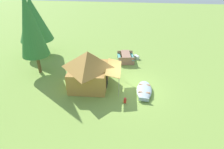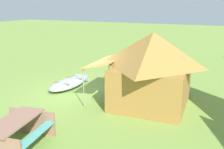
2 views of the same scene
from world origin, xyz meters
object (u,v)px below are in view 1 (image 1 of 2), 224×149
at_px(canvas_cabin_tent, 89,69).
at_px(fuel_can, 125,100).
at_px(cooler_box, 136,57).
at_px(picnic_table, 126,56).
at_px(pine_tree_far_center, 33,19).
at_px(pine_tree_back_right, 30,26).
at_px(beached_rowboat, 144,90).

xyz_separation_m(canvas_cabin_tent, fuel_can, (-1.70, -2.79, -1.26)).
relative_size(canvas_cabin_tent, cooler_box, 6.79).
relative_size(picnic_table, pine_tree_far_center, 0.36).
distance_m(pine_tree_back_right, pine_tree_far_center, 3.97).
height_order(beached_rowboat, cooler_box, beached_rowboat).
bearing_deg(fuel_can, picnic_table, 3.93).
bearing_deg(cooler_box, picnic_table, 127.04).
bearing_deg(beached_rowboat, cooler_box, 6.89).
distance_m(beached_rowboat, pine_tree_back_right, 9.65).
height_order(picnic_table, fuel_can, picnic_table).
bearing_deg(canvas_cabin_tent, fuel_can, -121.39).
bearing_deg(pine_tree_back_right, picnic_table, -65.93).
bearing_deg(picnic_table, pine_tree_back_right, 114.07).
bearing_deg(fuel_can, beached_rowboat, -43.19).
xyz_separation_m(canvas_cabin_tent, picnic_table, (4.51, -2.36, -0.94)).
xyz_separation_m(picnic_table, fuel_can, (-6.21, -0.43, -0.31)).
distance_m(picnic_table, cooler_box, 1.30).
height_order(cooler_box, pine_tree_far_center, pine_tree_far_center).
distance_m(beached_rowboat, picnic_table, 5.16).
height_order(fuel_can, pine_tree_back_right, pine_tree_back_right).
bearing_deg(beached_rowboat, picnic_table, 19.10).
bearing_deg(canvas_cabin_tent, pine_tree_far_center, 52.64).
relative_size(canvas_cabin_tent, fuel_can, 11.06).
bearing_deg(canvas_cabin_tent, cooler_box, -32.57).
height_order(canvas_cabin_tent, fuel_can, canvas_cabin_tent).
height_order(picnic_table, cooler_box, picnic_table).
distance_m(fuel_can, pine_tree_back_right, 8.91).
bearing_deg(picnic_table, fuel_can, -176.07).
xyz_separation_m(picnic_table, pine_tree_far_center, (0.40, 8.79, 3.07)).
bearing_deg(pine_tree_far_center, picnic_table, -92.58).
bearing_deg(beached_rowboat, pine_tree_back_right, 78.74).
height_order(canvas_cabin_tent, picnic_table, canvas_cabin_tent).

